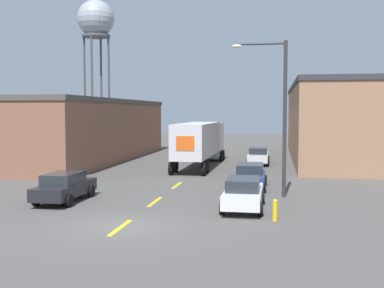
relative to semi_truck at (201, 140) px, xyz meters
name	(u,v)px	position (x,y,z in m)	size (l,w,h in m)	color
ground_plane	(122,226)	(0.12, -21.49, -2.24)	(160.00, 160.00, 0.00)	#4C4947
road_centerline	(155,202)	(0.12, -16.13, -2.23)	(0.20, 13.85, 0.01)	gold
warehouse_left	(63,130)	(-13.98, 3.51, 0.64)	(13.10, 27.19, 5.75)	brown
warehouse_right	(350,122)	(13.26, 8.46, 1.35)	(11.20, 28.43, 7.16)	#9E7051
semi_truck	(201,140)	(0.00, 0.00, 0.00)	(2.80, 13.37, 3.68)	silver
parked_car_right_mid	(250,176)	(4.71, -11.00, -1.46)	(1.93, 4.56, 1.49)	navy
parked_car_right_far	(258,156)	(4.71, 2.22, -1.46)	(1.93, 4.56, 1.49)	silver
parked_car_left_near	(64,186)	(-4.47, -16.83, -1.46)	(1.93, 4.56, 1.49)	black
parked_car_right_near	(243,193)	(4.71, -17.22, -1.46)	(1.93, 4.56, 1.49)	silver
water_tower	(96,22)	(-16.41, 18.88, 13.64)	(4.65, 4.65, 18.66)	#47474C
street_lamp	(278,107)	(6.30, -13.58, 2.64)	(2.97, 0.32, 8.38)	#2D2D30
fire_hydrant	(275,210)	(6.20, -19.42, -1.78)	(0.22, 0.22, 0.92)	gold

